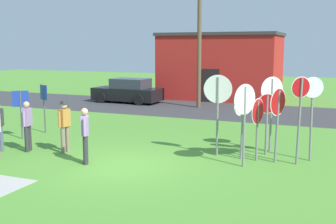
# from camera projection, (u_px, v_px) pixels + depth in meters

# --- Properties ---
(ground_plane) EXTENTS (80.00, 80.00, 0.00)m
(ground_plane) POSITION_uv_depth(u_px,v_px,m) (123.00, 166.00, 12.37)
(ground_plane) COLOR #518E33
(street_asphalt) EXTENTS (60.00, 6.40, 0.01)m
(street_asphalt) POSITION_uv_depth(u_px,v_px,m) (224.00, 111.00, 23.00)
(street_asphalt) COLOR #38383A
(street_asphalt) RESTS_ON ground
(building_background) EXTENTS (7.86, 4.77, 4.37)m
(building_background) POSITION_uv_depth(u_px,v_px,m) (221.00, 66.00, 28.24)
(building_background) COLOR #B2231E
(building_background) RESTS_ON ground
(utility_pole) EXTENTS (1.80, 0.24, 8.83)m
(utility_pole) POSITION_uv_depth(u_px,v_px,m) (199.00, 26.00, 23.49)
(utility_pole) COLOR brown
(utility_pole) RESTS_ON ground
(parked_car_on_street) EXTENTS (4.37, 2.16, 1.51)m
(parked_car_on_street) POSITION_uv_depth(u_px,v_px,m) (128.00, 91.00, 26.29)
(parked_car_on_street) COLOR black
(parked_car_on_street) RESTS_ON ground
(stop_sign_low_front) EXTENTS (0.60, 0.28, 2.59)m
(stop_sign_low_front) POSITION_uv_depth(u_px,v_px,m) (312.00, 106.00, 12.73)
(stop_sign_low_front) COLOR slate
(stop_sign_low_front) RESTS_ON ground
(stop_sign_rear_right) EXTENTS (0.47, 0.44, 1.97)m
(stop_sign_rear_right) POSITION_uv_depth(u_px,v_px,m) (242.00, 118.00, 12.90)
(stop_sign_rear_right) COLOR slate
(stop_sign_rear_right) RESTS_ON ground
(stop_sign_nearest) EXTENTS (0.51, 0.41, 2.63)m
(stop_sign_nearest) POSITION_uv_depth(u_px,v_px,m) (300.00, 107.00, 12.22)
(stop_sign_nearest) COLOR slate
(stop_sign_nearest) RESTS_ON ground
(stop_sign_rear_left) EXTENTS (0.22, 0.79, 1.95)m
(stop_sign_rear_left) POSITION_uv_depth(u_px,v_px,m) (258.00, 118.00, 12.74)
(stop_sign_rear_left) COLOR slate
(stop_sign_rear_left) RESTS_ON ground
(stop_sign_leaning_left) EXTENTS (0.61, 0.23, 2.00)m
(stop_sign_leaning_left) POSITION_uv_depth(u_px,v_px,m) (267.00, 114.00, 13.46)
(stop_sign_leaning_left) COLOR slate
(stop_sign_leaning_left) RESTS_ON ground
(stop_sign_tallest) EXTENTS (0.62, 0.61, 2.51)m
(stop_sign_tallest) POSITION_uv_depth(u_px,v_px,m) (272.00, 100.00, 13.85)
(stop_sign_tallest) COLOR slate
(stop_sign_tallest) RESTS_ON ground
(stop_sign_center_cluster) EXTENTS (0.36, 0.80, 2.28)m
(stop_sign_center_cluster) POSITION_uv_depth(u_px,v_px,m) (278.00, 111.00, 12.49)
(stop_sign_center_cluster) COLOR slate
(stop_sign_center_cluster) RESTS_ON ground
(stop_sign_leaning_right) EXTENTS (0.45, 0.78, 2.44)m
(stop_sign_leaning_right) POSITION_uv_depth(u_px,v_px,m) (244.00, 110.00, 12.04)
(stop_sign_leaning_right) COLOR slate
(stop_sign_leaning_right) RESTS_ON ground
(stop_sign_far_back) EXTENTS (0.89, 0.17, 2.61)m
(stop_sign_far_back) POSITION_uv_depth(u_px,v_px,m) (218.00, 100.00, 13.26)
(stop_sign_far_back) COLOR slate
(stop_sign_far_back) RESTS_ON ground
(person_in_teal) EXTENTS (0.37, 0.50, 1.69)m
(person_in_teal) POSITION_uv_depth(u_px,v_px,m) (85.00, 133.00, 12.47)
(person_in_teal) COLOR #2D2D33
(person_in_teal) RESTS_ON ground
(person_in_blue) EXTENTS (0.32, 0.55, 1.69)m
(person_in_blue) POSITION_uv_depth(u_px,v_px,m) (27.00, 123.00, 13.96)
(person_in_blue) COLOR #2D2D33
(person_in_blue) RESTS_ON ground
(person_near_signs) EXTENTS (0.32, 0.57, 1.74)m
(person_near_signs) POSITION_uv_depth(u_px,v_px,m) (65.00, 123.00, 13.79)
(person_near_signs) COLOR #7A6B56
(person_near_signs) RESTS_ON ground
(info_panel_leftmost) EXTENTS (0.49, 0.39, 1.84)m
(info_panel_leftmost) POSITION_uv_depth(u_px,v_px,m) (21.00, 106.00, 15.80)
(info_panel_leftmost) COLOR #4C4C51
(info_panel_leftmost) RESTS_ON ground
(info_panel_middle) EXTENTS (0.55, 0.29, 1.96)m
(info_panel_middle) POSITION_uv_depth(u_px,v_px,m) (44.00, 100.00, 16.93)
(info_panel_middle) COLOR #4C4C51
(info_panel_middle) RESTS_ON ground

